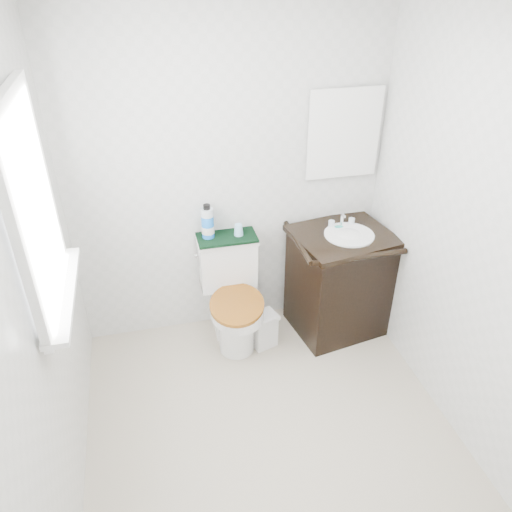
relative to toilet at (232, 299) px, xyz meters
name	(u,v)px	position (x,y,z in m)	size (l,w,h in m)	color
floor	(273,436)	(0.05, -0.97, -0.35)	(2.40, 2.40, 0.00)	#B1A48F
wall_back	(229,177)	(0.05, 0.23, 0.85)	(2.40, 2.40, 0.00)	silver
wall_front	(393,500)	(0.05, -2.17, 0.85)	(2.40, 2.40, 0.00)	silver
wall_left	(35,305)	(-1.05, -0.97, 0.85)	(2.40, 2.40, 0.00)	silver
wall_right	(478,245)	(1.15, -0.97, 0.85)	(2.40, 2.40, 0.00)	silver
window	(31,208)	(-1.02, -0.72, 1.20)	(0.02, 0.70, 0.90)	white
mirror	(344,134)	(0.85, 0.21, 1.10)	(0.50, 0.02, 0.60)	silver
toilet	(232,299)	(0.00, 0.00, 0.00)	(0.45, 0.65, 0.79)	white
vanity	(339,280)	(0.80, -0.06, 0.08)	(0.76, 0.68, 0.92)	black
trash_bin	(264,330)	(0.20, -0.15, -0.21)	(0.23, 0.20, 0.27)	silver
towel	(227,237)	(0.00, 0.12, 0.45)	(0.42, 0.22, 0.02)	black
mouthwash_bottle	(208,222)	(-0.13, 0.15, 0.57)	(0.09, 0.09, 0.25)	blue
cup	(239,230)	(0.09, 0.12, 0.50)	(0.07, 0.07, 0.08)	#99D6FB
soap_bar	(339,227)	(0.80, 0.02, 0.48)	(0.07, 0.05, 0.02)	#1A8072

